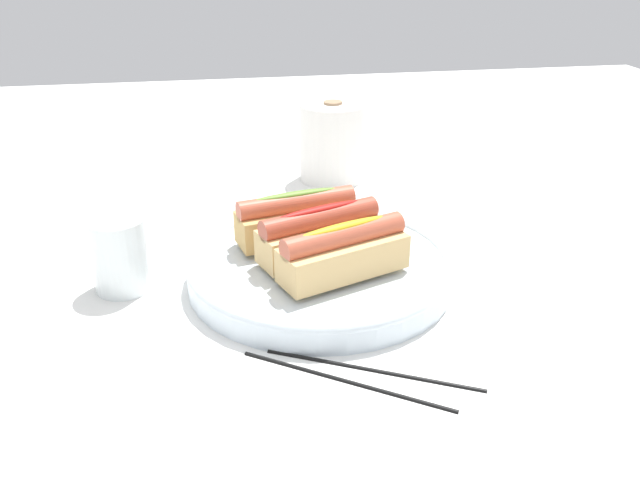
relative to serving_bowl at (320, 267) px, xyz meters
The scene contains 9 objects.
ground_plane 0.03m from the serving_bowl, 151.75° to the left, with size 2.40×2.40×0.00m, color white.
serving_bowl is the anchor object (origin of this frame).
hotdog_front 0.07m from the serving_bowl, 70.90° to the right, with size 0.16×0.10×0.06m.
hotdog_back 0.04m from the serving_bowl, 90.00° to the left, with size 0.16×0.10×0.06m.
hotdog_side 0.07m from the serving_bowl, 109.10° to the left, with size 0.16×0.08×0.06m.
water_glass 0.24m from the serving_bowl, behind, with size 0.07×0.07×0.09m.
paper_towel_roll 0.37m from the serving_bowl, 76.91° to the left, with size 0.11×0.11×0.13m.
chopstick_near 0.19m from the serving_bowl, 83.96° to the right, with size 0.01×0.01×0.22m, color black.
chopstick_far 0.20m from the serving_bowl, 92.85° to the right, with size 0.01×0.01×0.22m, color black.
Camera 1 is at (-0.10, -0.72, 0.40)m, focal length 37.43 mm.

